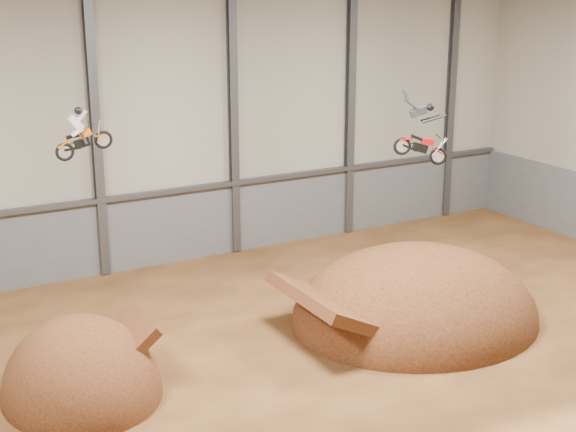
% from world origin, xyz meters
% --- Properties ---
extents(floor, '(40.00, 40.00, 0.00)m').
position_xyz_m(floor, '(0.00, 0.00, 0.00)').
color(floor, '#492913').
rests_on(floor, ground).
extents(back_wall, '(40.00, 0.10, 14.00)m').
position_xyz_m(back_wall, '(0.00, 15.00, 7.00)').
color(back_wall, '#A29F90').
rests_on(back_wall, ground).
extents(lower_band_back, '(39.80, 0.18, 3.50)m').
position_xyz_m(lower_band_back, '(0.00, 14.90, 1.75)').
color(lower_band_back, slate).
rests_on(lower_band_back, ground).
extents(steel_rail, '(39.80, 0.35, 0.20)m').
position_xyz_m(steel_rail, '(0.00, 14.75, 3.55)').
color(steel_rail, '#47494F').
rests_on(steel_rail, lower_band_back).
extents(steel_column_2, '(0.40, 0.36, 13.90)m').
position_xyz_m(steel_column_2, '(-3.33, 14.80, 7.00)').
color(steel_column_2, '#47494F').
rests_on(steel_column_2, ground).
extents(steel_column_3, '(0.40, 0.36, 13.90)m').
position_xyz_m(steel_column_3, '(3.33, 14.80, 7.00)').
color(steel_column_3, '#47494F').
rests_on(steel_column_3, ground).
extents(steel_column_4, '(0.40, 0.36, 13.90)m').
position_xyz_m(steel_column_4, '(10.00, 14.80, 7.00)').
color(steel_column_4, '#47494F').
rests_on(steel_column_4, ground).
extents(steel_column_5, '(0.40, 0.36, 13.90)m').
position_xyz_m(steel_column_5, '(16.67, 14.80, 7.00)').
color(steel_column_5, '#47494F').
rests_on(steel_column_5, ground).
extents(takeoff_ramp, '(5.13, 5.92, 5.13)m').
position_xyz_m(takeoff_ramp, '(-7.28, 4.23, 0.00)').
color(takeoff_ramp, '#3D1D0F').
rests_on(takeoff_ramp, ground).
extents(landing_ramp, '(10.18, 9.00, 5.87)m').
position_xyz_m(landing_ramp, '(5.94, 3.69, 0.00)').
color(landing_ramp, '#3D1D0F').
rests_on(landing_ramp, ground).
extents(fmx_rider_a, '(2.32, 0.90, 2.14)m').
position_xyz_m(fmx_rider_a, '(-5.98, 6.51, 8.33)').
color(fmx_rider_a, '#D75E00').
extents(fmx_rider_b, '(3.29, 2.13, 3.01)m').
position_xyz_m(fmx_rider_b, '(5.37, 3.27, 7.86)').
color(fmx_rider_b, red).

